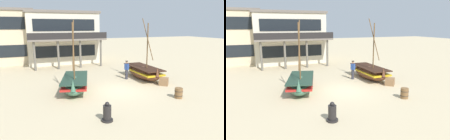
# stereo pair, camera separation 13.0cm
# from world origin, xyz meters

# --- Properties ---
(ground_plane) EXTENTS (120.00, 120.00, 0.00)m
(ground_plane) POSITION_xyz_m (0.00, 0.00, 0.00)
(ground_plane) COLOR #CCB78E
(fishing_boat_near_left) EXTENTS (1.81, 4.71, 5.42)m
(fishing_boat_near_left) POSITION_xyz_m (3.71, 2.53, 0.62)
(fishing_boat_near_left) COLOR brown
(fishing_boat_near_left) RESTS_ON ground
(fishing_boat_centre_large) EXTENTS (2.87, 4.69, 5.19)m
(fishing_boat_centre_large) POSITION_xyz_m (-2.90, 1.07, 0.61)
(fishing_boat_centre_large) COLOR #427056
(fishing_boat_centre_large) RESTS_ON ground
(fisherman_by_hull) EXTENTS (0.36, 0.42, 1.68)m
(fisherman_by_hull) POSITION_xyz_m (2.20, 2.90, 0.83)
(fisherman_by_hull) COLOR #33333D
(fisherman_by_hull) RESTS_ON ground
(capstan_winch) EXTENTS (0.61, 0.61, 1.04)m
(capstan_winch) POSITION_xyz_m (-2.47, -4.44, 0.42)
(capstan_winch) COLOR black
(capstan_winch) RESTS_ON ground
(wooden_barrel) EXTENTS (0.56, 0.56, 0.70)m
(wooden_barrel) POSITION_xyz_m (3.22, -2.99, 0.35)
(wooden_barrel) COLOR brown
(wooden_barrel) RESTS_ON ground
(cargo_crate) EXTENTS (1.01, 1.01, 0.60)m
(cargo_crate) POSITION_xyz_m (4.17, 0.01, 0.30)
(cargo_crate) COLOR olive
(cargo_crate) RESTS_ON ground
(harbor_building_main) EXTENTS (8.98, 8.76, 6.52)m
(harbor_building_main) POSITION_xyz_m (-1.62, 14.84, 3.27)
(harbor_building_main) COLOR beige
(harbor_building_main) RESTS_ON ground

